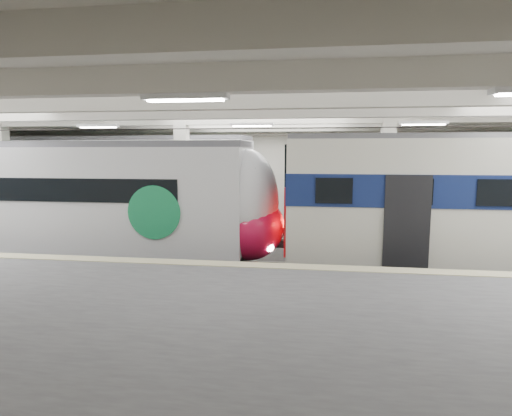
# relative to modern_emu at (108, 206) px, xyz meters

# --- Properties ---
(station_hall) EXTENTS (36.00, 24.00, 5.75)m
(station_hall) POSITION_rel_modern_emu_xyz_m (4.71, -1.74, 1.13)
(station_hall) COLOR black
(station_hall) RESTS_ON ground
(modern_emu) EXTENTS (13.25, 2.74, 4.30)m
(modern_emu) POSITION_rel_modern_emu_xyz_m (0.00, 0.00, 0.00)
(modern_emu) COLOR silver
(modern_emu) RESTS_ON ground
(far_train) EXTENTS (14.77, 3.60, 4.65)m
(far_train) POSITION_rel_modern_emu_xyz_m (-3.29, 5.50, 0.29)
(far_train) COLOR silver
(far_train) RESTS_ON ground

